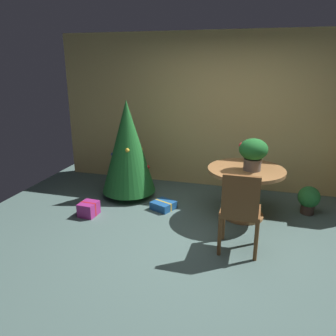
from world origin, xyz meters
TOP-DOWN VIEW (x-y plane):
  - ground_plane at (0.00, 0.00)m, footprint 6.60×6.60m
  - back_wall_panel at (0.00, 2.20)m, footprint 6.00×0.10m
  - round_dining_table at (0.40, 1.00)m, footprint 1.05×1.05m
  - flower_vase at (0.47, 0.96)m, footprint 0.38×0.38m
  - wooden_chair_near at (0.40, 0.02)m, footprint 0.45×0.41m
  - holiday_tree at (-1.46, 1.28)m, footprint 0.86×0.86m
  - gift_box_purple at (-1.74, 0.43)m, footprint 0.25×0.28m
  - gift_box_blue at (-0.77, 0.94)m, footprint 0.39×0.39m
  - potted_plant at (1.29, 1.36)m, footprint 0.31×0.31m

SIDE VIEW (x-z plane):
  - ground_plane at x=0.00m, z-range 0.00..0.00m
  - gift_box_blue at x=-0.77m, z-range 0.00..0.12m
  - gift_box_purple at x=-1.74m, z-range 0.00..0.20m
  - potted_plant at x=1.29m, z-range 0.02..0.44m
  - round_dining_table at x=0.40m, z-range 0.13..0.85m
  - wooden_chair_near at x=0.40m, z-range 0.07..1.04m
  - holiday_tree at x=-1.46m, z-range 0.05..1.62m
  - flower_vase at x=0.47m, z-range 0.76..1.19m
  - back_wall_panel at x=0.00m, z-range 0.00..2.60m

